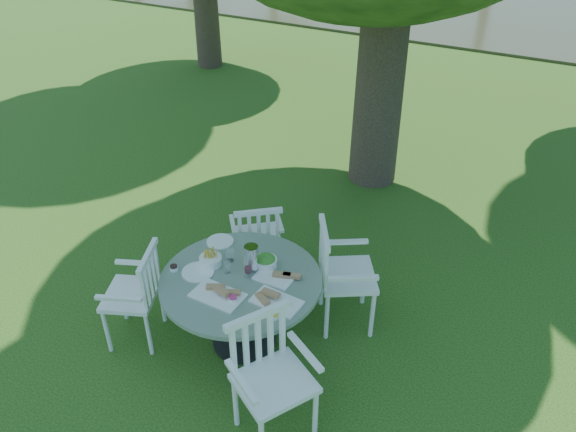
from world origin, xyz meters
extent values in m
plane|color=#183A0C|center=(0.00, 0.00, 0.00)|extent=(140.00, 140.00, 0.00)
cylinder|color=black|center=(0.01, -0.64, 0.02)|extent=(0.56, 0.56, 0.04)
cylinder|color=black|center=(0.01, -0.64, 0.36)|extent=(0.12, 0.12, 0.64)
cylinder|color=slate|center=(0.01, -0.64, 0.70)|extent=(1.34, 1.34, 0.04)
cylinder|color=white|center=(0.98, -0.05, 0.25)|extent=(0.04, 0.04, 0.50)
cylinder|color=white|center=(0.74, 0.34, 0.25)|extent=(0.04, 0.04, 0.50)
cylinder|color=white|center=(0.63, -0.25, 0.25)|extent=(0.04, 0.04, 0.50)
cylinder|color=white|center=(0.40, 0.13, 0.25)|extent=(0.04, 0.04, 0.50)
cube|color=white|center=(0.69, 0.04, 0.53)|extent=(0.67, 0.68, 0.04)
cube|color=white|center=(0.50, -0.08, 0.76)|extent=(0.31, 0.46, 0.51)
cylinder|color=white|center=(-0.33, 0.50, 0.22)|extent=(0.04, 0.04, 0.44)
cylinder|color=white|center=(-0.64, 0.25, 0.22)|extent=(0.04, 0.04, 0.44)
cylinder|color=white|center=(-0.11, 0.23, 0.22)|extent=(0.04, 0.04, 0.44)
cylinder|color=white|center=(-0.42, -0.02, 0.22)|extent=(0.04, 0.04, 0.44)
cube|color=white|center=(-0.38, 0.24, 0.46)|extent=(0.61, 0.61, 0.04)
cube|color=white|center=(-0.25, 0.09, 0.67)|extent=(0.38, 0.32, 0.45)
cylinder|color=white|center=(-1.12, -0.92, 0.23)|extent=(0.04, 0.04, 0.46)
cylinder|color=white|center=(-0.96, -1.29, 0.23)|extent=(0.04, 0.04, 0.46)
cylinder|color=white|center=(-0.78, -0.77, 0.23)|extent=(0.04, 0.04, 0.46)
cylinder|color=white|center=(-0.62, -1.15, 0.23)|extent=(0.04, 0.04, 0.46)
cube|color=white|center=(-0.87, -1.03, 0.48)|extent=(0.58, 0.60, 0.04)
cube|color=white|center=(-0.68, -0.95, 0.69)|extent=(0.22, 0.45, 0.47)
cylinder|color=white|center=(0.99, -1.22, 0.25)|extent=(0.04, 0.04, 0.50)
cylinder|color=white|center=(0.42, -1.40, 0.25)|extent=(0.04, 0.04, 0.50)
cylinder|color=white|center=(0.64, -1.02, 0.25)|extent=(0.04, 0.04, 0.50)
cube|color=white|center=(0.70, -1.31, 0.52)|extent=(0.66, 0.68, 0.04)
cube|color=white|center=(0.51, -1.20, 0.76)|extent=(0.30, 0.46, 0.51)
cube|color=white|center=(-0.03, -0.91, 0.73)|extent=(0.42, 0.26, 0.02)
cube|color=white|center=(0.41, -0.75, 0.73)|extent=(0.40, 0.25, 0.02)
cube|color=white|center=(0.25, -0.52, 0.73)|extent=(0.32, 0.18, 0.01)
cylinder|color=white|center=(-0.35, -0.75, 0.73)|extent=(0.27, 0.27, 0.01)
cylinder|color=white|center=(-0.43, -0.29, 0.73)|extent=(0.24, 0.24, 0.01)
cylinder|color=white|center=(-0.32, -0.60, 0.76)|extent=(0.19, 0.19, 0.07)
cylinder|color=white|center=(0.10, -0.39, 0.75)|extent=(0.20, 0.20, 0.07)
cylinder|color=silver|center=(0.03, -0.49, 0.84)|extent=(0.12, 0.12, 0.24)
cylinder|color=white|center=(0.05, -0.59, 0.82)|extent=(0.07, 0.07, 0.20)
cylinder|color=white|center=(-0.20, -0.48, 0.78)|extent=(0.07, 0.07, 0.11)
cylinder|color=white|center=(-0.14, -0.62, 0.77)|extent=(0.06, 0.06, 0.10)
cylinder|color=white|center=(0.10, -0.90, 0.74)|extent=(0.07, 0.07, 0.03)
cylinder|color=white|center=(0.48, -0.91, 0.74)|extent=(0.07, 0.07, 0.03)
cylinder|color=white|center=(0.50, -0.75, 0.74)|extent=(0.07, 0.07, 0.03)
cylinder|color=white|center=(-0.55, -0.81, 0.74)|extent=(0.07, 0.07, 0.03)
camera|label=1|loc=(2.06, -3.61, 3.69)|focal=35.00mm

